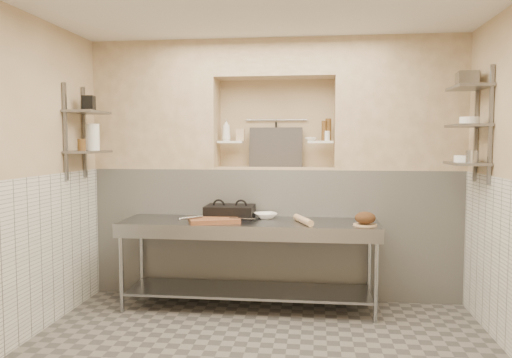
# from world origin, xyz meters

# --- Properties ---
(wall_left) EXTENTS (0.10, 3.90, 2.80)m
(wall_left) POSITION_xyz_m (-2.05, 0.00, 1.40)
(wall_left) COLOR #CBB28D
(wall_left) RESTS_ON ground
(wall_back) EXTENTS (4.00, 0.10, 2.80)m
(wall_back) POSITION_xyz_m (0.00, 2.00, 1.40)
(wall_back) COLOR #CBB28D
(wall_back) RESTS_ON ground
(wall_front) EXTENTS (4.00, 0.10, 2.80)m
(wall_front) POSITION_xyz_m (0.00, -2.00, 1.40)
(wall_front) COLOR #CBB28D
(wall_front) RESTS_ON ground
(backwall_lower) EXTENTS (4.00, 0.40, 1.40)m
(backwall_lower) POSITION_xyz_m (0.00, 1.75, 0.70)
(backwall_lower) COLOR silver
(backwall_lower) RESTS_ON floor
(alcove_sill) EXTENTS (1.30, 0.40, 0.02)m
(alcove_sill) POSITION_xyz_m (0.00, 1.75, 1.41)
(alcove_sill) COLOR #CBB28D
(alcove_sill) RESTS_ON backwall_lower
(backwall_pillar_left) EXTENTS (1.35, 0.40, 1.40)m
(backwall_pillar_left) POSITION_xyz_m (-1.33, 1.75, 2.10)
(backwall_pillar_left) COLOR #CBB28D
(backwall_pillar_left) RESTS_ON backwall_lower
(backwall_pillar_right) EXTENTS (1.35, 0.40, 1.40)m
(backwall_pillar_right) POSITION_xyz_m (1.33, 1.75, 2.10)
(backwall_pillar_right) COLOR #CBB28D
(backwall_pillar_right) RESTS_ON backwall_lower
(backwall_header) EXTENTS (1.30, 0.40, 0.40)m
(backwall_header) POSITION_xyz_m (0.00, 1.75, 2.60)
(backwall_header) COLOR #CBB28D
(backwall_header) RESTS_ON backwall_lower
(wainscot_left) EXTENTS (0.02, 3.90, 1.40)m
(wainscot_left) POSITION_xyz_m (-1.99, 0.00, 0.70)
(wainscot_left) COLOR silver
(wainscot_left) RESTS_ON floor
(alcove_shelf_left) EXTENTS (0.28, 0.16, 0.02)m
(alcove_shelf_left) POSITION_xyz_m (-0.50, 1.75, 1.70)
(alcove_shelf_left) COLOR white
(alcove_shelf_left) RESTS_ON backwall_lower
(alcove_shelf_right) EXTENTS (0.28, 0.16, 0.02)m
(alcove_shelf_right) POSITION_xyz_m (0.50, 1.75, 1.70)
(alcove_shelf_right) COLOR white
(alcove_shelf_right) RESTS_ON backwall_lower
(utensil_rail) EXTENTS (0.70, 0.02, 0.02)m
(utensil_rail) POSITION_xyz_m (0.00, 1.92, 1.95)
(utensil_rail) COLOR gray
(utensil_rail) RESTS_ON wall_back
(hanging_steel) EXTENTS (0.02, 0.02, 0.30)m
(hanging_steel) POSITION_xyz_m (0.00, 1.90, 1.78)
(hanging_steel) COLOR black
(hanging_steel) RESTS_ON utensil_rail
(splash_panel) EXTENTS (0.60, 0.08, 0.45)m
(splash_panel) POSITION_xyz_m (0.00, 1.85, 1.64)
(splash_panel) COLOR #383330
(splash_panel) RESTS_ON alcove_sill
(shelf_rail_left_a) EXTENTS (0.03, 0.03, 0.95)m
(shelf_rail_left_a) POSITION_xyz_m (-1.98, 1.25, 1.80)
(shelf_rail_left_a) COLOR slate
(shelf_rail_left_a) RESTS_ON wall_left
(shelf_rail_left_b) EXTENTS (0.03, 0.03, 0.95)m
(shelf_rail_left_b) POSITION_xyz_m (-1.98, 0.85, 1.80)
(shelf_rail_left_b) COLOR slate
(shelf_rail_left_b) RESTS_ON wall_left
(wall_shelf_left_lower) EXTENTS (0.30, 0.50, 0.02)m
(wall_shelf_left_lower) POSITION_xyz_m (-1.84, 1.05, 1.60)
(wall_shelf_left_lower) COLOR slate
(wall_shelf_left_lower) RESTS_ON wall_left
(wall_shelf_left_upper) EXTENTS (0.30, 0.50, 0.03)m
(wall_shelf_left_upper) POSITION_xyz_m (-1.84, 1.05, 2.00)
(wall_shelf_left_upper) COLOR slate
(wall_shelf_left_upper) RESTS_ON wall_left
(shelf_rail_right_a) EXTENTS (0.03, 0.03, 1.05)m
(shelf_rail_right_a) POSITION_xyz_m (1.98, 1.25, 1.85)
(shelf_rail_right_a) COLOR slate
(shelf_rail_right_a) RESTS_ON wall_right
(shelf_rail_right_b) EXTENTS (0.03, 0.03, 1.05)m
(shelf_rail_right_b) POSITION_xyz_m (1.98, 0.85, 1.85)
(shelf_rail_right_b) COLOR slate
(shelf_rail_right_b) RESTS_ON wall_right
(wall_shelf_right_lower) EXTENTS (0.30, 0.50, 0.02)m
(wall_shelf_right_lower) POSITION_xyz_m (1.84, 1.05, 1.50)
(wall_shelf_right_lower) COLOR slate
(wall_shelf_right_lower) RESTS_ON wall_right
(wall_shelf_right_mid) EXTENTS (0.30, 0.50, 0.02)m
(wall_shelf_right_mid) POSITION_xyz_m (1.84, 1.05, 1.85)
(wall_shelf_right_mid) COLOR slate
(wall_shelf_right_mid) RESTS_ON wall_right
(wall_shelf_right_upper) EXTENTS (0.30, 0.50, 0.03)m
(wall_shelf_right_upper) POSITION_xyz_m (1.84, 1.05, 2.20)
(wall_shelf_right_upper) COLOR slate
(wall_shelf_right_upper) RESTS_ON wall_right
(prep_table) EXTENTS (2.60, 0.70, 0.90)m
(prep_table) POSITION_xyz_m (-0.22, 1.18, 0.64)
(prep_table) COLOR gray
(prep_table) RESTS_ON floor
(panini_press) EXTENTS (0.50, 0.37, 0.14)m
(panini_press) POSITION_xyz_m (-0.44, 1.34, 0.97)
(panini_press) COLOR black
(panini_press) RESTS_ON prep_table
(cutting_board) EXTENTS (0.57, 0.48, 0.04)m
(cutting_board) POSITION_xyz_m (-0.56, 1.08, 0.92)
(cutting_board) COLOR brown
(cutting_board) RESTS_ON prep_table
(knife_blade) EXTENTS (0.27, 0.06, 0.01)m
(knife_blade) POSITION_xyz_m (-0.27, 1.06, 0.95)
(knife_blade) COLOR gray
(knife_blade) RESTS_ON cutting_board
(tongs) EXTENTS (0.20, 0.22, 0.03)m
(tongs) POSITION_xyz_m (-0.77, 0.97, 0.96)
(tongs) COLOR gray
(tongs) RESTS_ON cutting_board
(mixing_bowl) EXTENTS (0.30, 0.30, 0.06)m
(mixing_bowl) POSITION_xyz_m (-0.07, 1.39, 0.93)
(mixing_bowl) COLOR white
(mixing_bowl) RESTS_ON prep_table
(rolling_pin) EXTENTS (0.21, 0.43, 0.07)m
(rolling_pin) POSITION_xyz_m (0.33, 1.11, 0.93)
(rolling_pin) COLOR tan
(rolling_pin) RESTS_ON prep_table
(bread_board) EXTENTS (0.23, 0.23, 0.01)m
(bread_board) POSITION_xyz_m (0.93, 1.06, 0.91)
(bread_board) COLOR tan
(bread_board) RESTS_ON prep_table
(bread_loaf) EXTENTS (0.20, 0.20, 0.12)m
(bread_loaf) POSITION_xyz_m (0.93, 1.06, 0.97)
(bread_loaf) COLOR #4C2D19
(bread_loaf) RESTS_ON bread_board
(bottle_soap) EXTENTS (0.10, 0.10, 0.24)m
(bottle_soap) POSITION_xyz_m (-0.55, 1.76, 1.83)
(bottle_soap) COLOR white
(bottle_soap) RESTS_ON alcove_shelf_left
(jar_alcove) EXTENTS (0.09, 0.09, 0.13)m
(jar_alcove) POSITION_xyz_m (-0.39, 1.78, 1.78)
(jar_alcove) COLOR #CBB28D
(jar_alcove) RESTS_ON alcove_shelf_left
(bowl_alcove) EXTENTS (0.16, 0.16, 0.04)m
(bowl_alcove) POSITION_xyz_m (0.39, 1.73, 1.73)
(bowl_alcove) COLOR white
(bowl_alcove) RESTS_ON alcove_shelf_right
(condiment_a) EXTENTS (0.07, 0.07, 0.24)m
(condiment_a) POSITION_xyz_m (0.58, 1.77, 1.83)
(condiment_a) COLOR #55391A
(condiment_a) RESTS_ON alcove_shelf_right
(condiment_b) EXTENTS (0.05, 0.05, 0.22)m
(condiment_b) POSITION_xyz_m (0.54, 1.74, 1.82)
(condiment_b) COLOR #55391A
(condiment_b) RESTS_ON alcove_shelf_right
(condiment_c) EXTENTS (0.06, 0.06, 0.11)m
(condiment_c) POSITION_xyz_m (0.57, 1.74, 1.77)
(condiment_c) COLOR white
(condiment_c) RESTS_ON alcove_shelf_right
(jug_left) EXTENTS (0.14, 0.14, 0.27)m
(jug_left) POSITION_xyz_m (-1.84, 1.16, 1.75)
(jug_left) COLOR white
(jug_left) RESTS_ON wall_shelf_left_lower
(jar_left) EXTENTS (0.08, 0.08, 0.12)m
(jar_left) POSITION_xyz_m (-1.84, 0.91, 1.67)
(jar_left) COLOR #55391A
(jar_left) RESTS_ON wall_shelf_left_lower
(box_left_upper) EXTENTS (0.12, 0.12, 0.15)m
(box_left_upper) POSITION_xyz_m (-1.84, 1.08, 2.09)
(box_left_upper) COLOR black
(box_left_upper) RESTS_ON wall_shelf_left_upper
(bowl_right) EXTENTS (0.21, 0.21, 0.06)m
(bowl_right) POSITION_xyz_m (1.84, 1.08, 1.54)
(bowl_right) COLOR white
(bowl_right) RESTS_ON wall_shelf_right_lower
(canister_right) EXTENTS (0.11, 0.11, 0.11)m
(canister_right) POSITION_xyz_m (1.84, 0.89, 1.57)
(canister_right) COLOR gray
(canister_right) RESTS_ON wall_shelf_right_lower
(bowl_right_mid) EXTENTS (0.18, 0.18, 0.06)m
(bowl_right_mid) POSITION_xyz_m (1.84, 1.00, 1.89)
(bowl_right_mid) COLOR white
(bowl_right_mid) RESTS_ON wall_shelf_right_mid
(basket_right) EXTENTS (0.20, 0.23, 0.14)m
(basket_right) POSITION_xyz_m (1.84, 1.12, 2.28)
(basket_right) COLOR gray
(basket_right) RESTS_ON wall_shelf_right_upper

